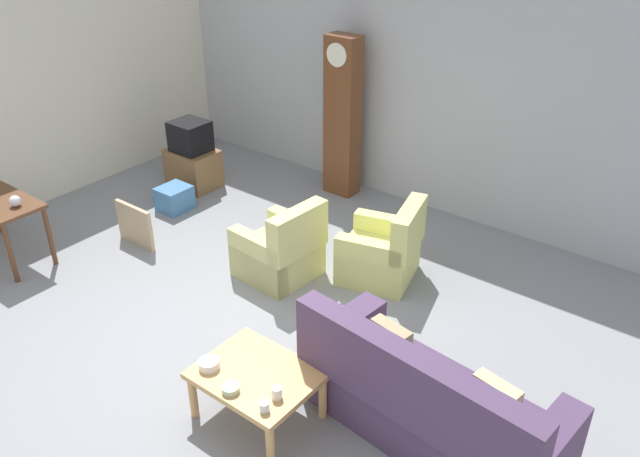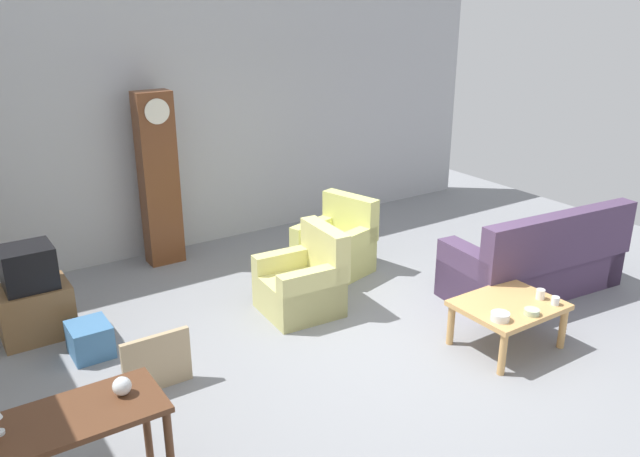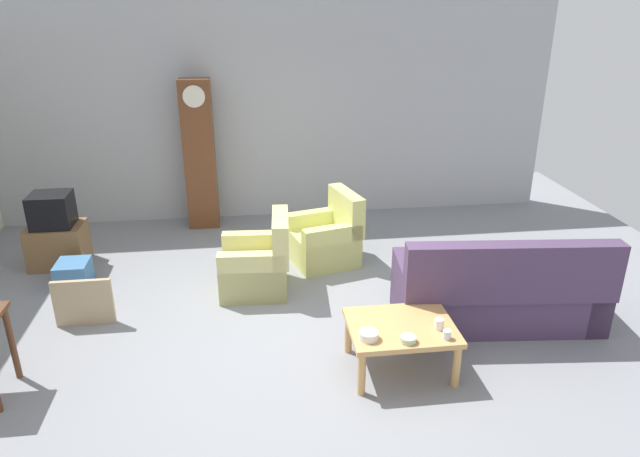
# 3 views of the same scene
# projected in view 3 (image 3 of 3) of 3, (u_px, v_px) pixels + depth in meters

# --- Properties ---
(ground_plane) EXTENTS (10.40, 10.40, 0.00)m
(ground_plane) POSITION_uv_depth(u_px,v_px,m) (301.00, 334.00, 5.91)
(ground_plane) COLOR gray
(garage_door_wall) EXTENTS (8.40, 0.16, 3.20)m
(garage_door_wall) POSITION_uv_depth(u_px,v_px,m) (276.00, 112.00, 8.62)
(garage_door_wall) COLOR #ADAFB5
(garage_door_wall) RESTS_ON ground_plane
(couch_floral) EXTENTS (2.17, 1.08, 1.04)m
(couch_floral) POSITION_uv_depth(u_px,v_px,m) (499.00, 293.00, 5.98)
(couch_floral) COLOR #4C3856
(couch_floral) RESTS_ON ground_plane
(armchair_olive_near) EXTENTS (0.84, 0.81, 0.92)m
(armchair_olive_near) POSITION_uv_depth(u_px,v_px,m) (258.00, 266.00, 6.69)
(armchair_olive_near) COLOR #CCC67A
(armchair_olive_near) RESTS_ON ground_plane
(armchair_olive_far) EXTENTS (0.96, 0.94, 0.92)m
(armchair_olive_far) POSITION_uv_depth(u_px,v_px,m) (327.00, 239.00, 7.41)
(armchair_olive_far) COLOR #D4D677
(armchair_olive_far) RESTS_ON ground_plane
(coffee_table_wood) EXTENTS (0.96, 0.76, 0.46)m
(coffee_table_wood) POSITION_uv_depth(u_px,v_px,m) (401.00, 331.00, 5.23)
(coffee_table_wood) COLOR tan
(coffee_table_wood) RESTS_ON ground_plane
(grandfather_clock) EXTENTS (0.44, 0.30, 2.17)m
(grandfather_clock) POSITION_uv_depth(u_px,v_px,m) (200.00, 155.00, 8.28)
(grandfather_clock) COLOR brown
(grandfather_clock) RESTS_ON ground_plane
(tv_stand_cabinet) EXTENTS (0.68, 0.52, 0.54)m
(tv_stand_cabinet) POSITION_uv_depth(u_px,v_px,m) (58.00, 245.00, 7.34)
(tv_stand_cabinet) COLOR brown
(tv_stand_cabinet) RESTS_ON ground_plane
(tv_crt) EXTENTS (0.48, 0.44, 0.42)m
(tv_crt) POSITION_uv_depth(u_px,v_px,m) (52.00, 210.00, 7.16)
(tv_crt) COLOR black
(tv_crt) RESTS_ON tv_stand_cabinet
(framed_picture_leaning) EXTENTS (0.60, 0.05, 0.52)m
(framed_picture_leaning) POSITION_uv_depth(u_px,v_px,m) (84.00, 303.00, 5.99)
(framed_picture_leaning) COLOR tan
(framed_picture_leaning) RESTS_ON ground_plane
(storage_box_blue) EXTENTS (0.37, 0.41, 0.32)m
(storage_box_blue) POSITION_uv_depth(u_px,v_px,m) (74.00, 275.00, 6.81)
(storage_box_blue) COLOR teal
(storage_box_blue) RESTS_ON ground_plane
(cup_white_porcelain) EXTENTS (0.08, 0.08, 0.10)m
(cup_white_porcelain) POSITION_uv_depth(u_px,v_px,m) (439.00, 324.00, 5.12)
(cup_white_porcelain) COLOR white
(cup_white_porcelain) RESTS_ON coffee_table_wood
(cup_blue_rimmed) EXTENTS (0.08, 0.08, 0.08)m
(cup_blue_rimmed) POSITION_uv_depth(u_px,v_px,m) (447.00, 334.00, 4.98)
(cup_blue_rimmed) COLOR silver
(cup_blue_rimmed) RESTS_ON coffee_table_wood
(bowl_white_stacked) EXTENTS (0.17, 0.17, 0.07)m
(bowl_white_stacked) POSITION_uv_depth(u_px,v_px,m) (369.00, 335.00, 4.97)
(bowl_white_stacked) COLOR white
(bowl_white_stacked) RESTS_ON coffee_table_wood
(bowl_shallow_green) EXTENTS (0.14, 0.14, 0.05)m
(bowl_shallow_green) POSITION_uv_depth(u_px,v_px,m) (408.00, 339.00, 4.94)
(bowl_shallow_green) COLOR #B2C69E
(bowl_shallow_green) RESTS_ON coffee_table_wood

